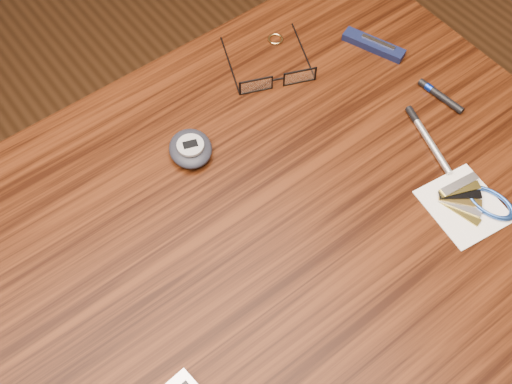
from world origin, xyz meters
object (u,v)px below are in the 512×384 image
Objects in this scene: silver_pen at (425,134)px; pedometer at (190,148)px; desk at (249,279)px; eyeglasses at (277,78)px; notepad_keys at (476,203)px; pocket_knife at (374,45)px.

pedometer is at bearing 147.83° from silver_pen.
pedometer reaches higher than desk.
pedometer is at bearing -170.42° from eyeglasses.
eyeglasses is 1.88× the size of pedometer.
eyeglasses is 0.18m from pedometer.
desk is 8.60× the size of notepad_keys.
pedometer is 0.84× the size of pocket_knife.
pocket_knife is (0.17, -0.03, -0.01)m from eyeglasses.
notepad_keys is at bearing -25.58° from desk.
desk is 0.33m from notepad_keys.
eyeglasses is 0.23m from silver_pen.
silver_pen is (0.03, 0.12, 0.00)m from notepad_keys.
pedometer reaches higher than pocket_knife.
pedometer is (0.02, 0.17, 0.11)m from desk.
notepad_keys is (0.26, -0.30, -0.01)m from pedometer.
desk is at bearing -98.22° from pedometer.
pedometer is 0.40m from notepad_keys.
eyeglasses is at bearing 168.39° from pocket_knife.
pocket_knife is at bearing 23.71° from desk.
eyeglasses is (0.20, 0.20, 0.11)m from desk.
silver_pen is at bearing -62.89° from eyeglasses.
pocket_knife is 0.85× the size of silver_pen.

